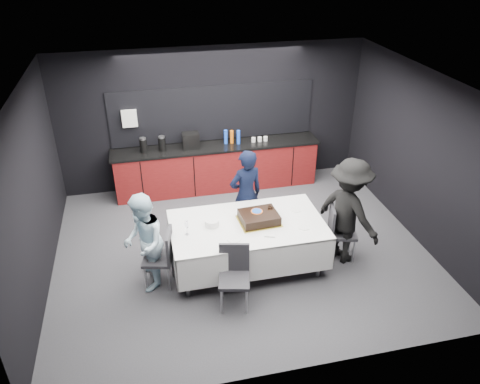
% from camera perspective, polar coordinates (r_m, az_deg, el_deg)
% --- Properties ---
extents(ground, '(6.00, 6.00, 0.00)m').
position_cam_1_polar(ground, '(7.83, 0.16, -7.04)').
color(ground, '#3E3E43').
rests_on(ground, ground).
extents(room_shell, '(6.04, 5.04, 2.82)m').
position_cam_1_polar(room_shell, '(6.89, 0.18, 5.45)').
color(room_shell, white).
rests_on(room_shell, ground).
extents(kitchenette, '(4.10, 0.64, 2.05)m').
position_cam_1_polar(kitchenette, '(9.41, -2.95, 3.52)').
color(kitchenette, '#5A0E0F').
rests_on(kitchenette, ground).
extents(party_table, '(2.32, 1.32, 0.78)m').
position_cam_1_polar(party_table, '(7.14, 0.89, -4.79)').
color(party_table, '#99999E').
rests_on(party_table, ground).
extents(cake_assembly, '(0.64, 0.53, 0.18)m').
position_cam_1_polar(cake_assembly, '(7.08, 2.33, -3.11)').
color(cake_assembly, gold).
rests_on(cake_assembly, party_table).
extents(plate_stack, '(0.21, 0.21, 0.10)m').
position_cam_1_polar(plate_stack, '(7.00, -3.44, -3.76)').
color(plate_stack, white).
rests_on(plate_stack, party_table).
extents(loose_plate_near, '(0.20, 0.20, 0.01)m').
position_cam_1_polar(loose_plate_near, '(6.73, -0.76, -5.73)').
color(loose_plate_near, white).
rests_on(loose_plate_near, party_table).
extents(loose_plate_right_a, '(0.18, 0.18, 0.01)m').
position_cam_1_polar(loose_plate_right_a, '(7.45, 6.82, -2.13)').
color(loose_plate_right_a, white).
rests_on(loose_plate_right_a, party_table).
extents(loose_plate_right_b, '(0.19, 0.19, 0.01)m').
position_cam_1_polar(loose_plate_right_b, '(7.05, 7.81, -4.22)').
color(loose_plate_right_b, white).
rests_on(loose_plate_right_b, party_table).
extents(loose_plate_far, '(0.19, 0.19, 0.01)m').
position_cam_1_polar(loose_plate_far, '(7.50, 1.22, -1.67)').
color(loose_plate_far, white).
rests_on(loose_plate_far, party_table).
extents(fork_pile, '(0.18, 0.15, 0.02)m').
position_cam_1_polar(fork_pile, '(6.81, 3.66, -5.25)').
color(fork_pile, white).
rests_on(fork_pile, party_table).
extents(champagne_flute, '(0.06, 0.06, 0.22)m').
position_cam_1_polar(champagne_flute, '(6.78, -6.53, -4.06)').
color(champagne_flute, white).
rests_on(champagne_flute, party_table).
extents(chair_left, '(0.51, 0.51, 0.92)m').
position_cam_1_polar(chair_left, '(6.94, -9.39, -7.48)').
color(chair_left, '#2B2A2F').
rests_on(chair_left, ground).
extents(chair_right, '(0.52, 0.52, 0.92)m').
position_cam_1_polar(chair_right, '(7.56, 11.86, -4.34)').
color(chair_right, '#2B2A2F').
rests_on(chair_right, ground).
extents(chair_near, '(0.50, 0.50, 0.92)m').
position_cam_1_polar(chair_near, '(6.54, -0.72, -9.67)').
color(chair_near, '#2B2A2F').
rests_on(chair_near, ground).
extents(person_center, '(0.66, 0.52, 1.62)m').
position_cam_1_polar(person_center, '(7.74, 0.73, -0.38)').
color(person_center, black).
rests_on(person_center, ground).
extents(person_left, '(0.58, 0.74, 1.51)m').
position_cam_1_polar(person_left, '(6.84, -11.67, -6.07)').
color(person_left, '#C5E7F8').
rests_on(person_left, ground).
extents(person_right, '(1.07, 1.30, 1.74)m').
position_cam_1_polar(person_right, '(7.37, 13.07, -2.33)').
color(person_right, black).
rests_on(person_right, ground).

